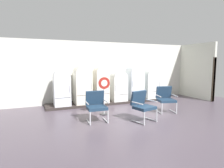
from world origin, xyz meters
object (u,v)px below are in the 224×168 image
(refrigerator_4, at_px, (135,81))
(armchair_right, at_px, (165,98))
(armchair_left, at_px, (96,104))
(sign_stand, at_px, (104,97))
(refrigerator_5, at_px, (151,82))
(armchair_center, at_px, (142,104))
(refrigerator_2, at_px, (101,83))
(refrigerator_1, at_px, (83,83))
(refrigerator_3, at_px, (119,85))
(refrigerator_0, at_px, (62,87))

(refrigerator_4, xyz_separation_m, armchair_right, (0.12, -2.13, -0.43))
(armchair_left, bearing_deg, sign_stand, 50.65)
(refrigerator_5, relative_size, armchair_right, 1.55)
(armchair_right, height_order, armchair_center, same)
(refrigerator_5, bearing_deg, refrigerator_2, -179.54)
(refrigerator_4, bearing_deg, sign_stand, -143.26)
(refrigerator_1, height_order, refrigerator_3, refrigerator_1)
(refrigerator_3, xyz_separation_m, refrigerator_4, (0.86, 0.04, 0.14))
(refrigerator_0, relative_size, refrigerator_4, 0.91)
(refrigerator_1, relative_size, armchair_left, 1.72)
(refrigerator_0, relative_size, refrigerator_1, 0.90)
(refrigerator_3, height_order, refrigerator_5, refrigerator_5)
(refrigerator_2, height_order, sign_stand, refrigerator_2)
(refrigerator_2, distance_m, armchair_right, 2.82)
(refrigerator_5, bearing_deg, armchair_center, -128.35)
(refrigerator_0, bearing_deg, refrigerator_5, 0.34)
(refrigerator_2, height_order, refrigerator_4, refrigerator_4)
(armchair_center, bearing_deg, refrigerator_3, 81.16)
(refrigerator_3, xyz_separation_m, refrigerator_5, (1.76, 0.03, 0.05))
(refrigerator_2, height_order, refrigerator_5, refrigerator_2)
(refrigerator_4, xyz_separation_m, armchair_center, (-1.28, -2.76, -0.43))
(refrigerator_5, xyz_separation_m, armchair_right, (-0.78, -2.13, -0.35))
(refrigerator_3, bearing_deg, refrigerator_0, 179.81)
(refrigerator_2, bearing_deg, armchair_right, -49.09)
(refrigerator_2, relative_size, armchair_right, 1.68)
(armchair_left, height_order, armchair_right, same)
(refrigerator_1, distance_m, armchair_left, 2.26)
(refrigerator_4, relative_size, sign_stand, 1.21)
(refrigerator_0, height_order, armchair_right, refrigerator_0)
(refrigerator_0, xyz_separation_m, armchair_left, (0.75, -2.18, -0.35))
(armchair_right, distance_m, sign_stand, 2.34)
(refrigerator_0, xyz_separation_m, refrigerator_4, (3.40, 0.03, 0.08))
(armchair_left, relative_size, armchair_center, 1.00)
(refrigerator_3, distance_m, armchair_center, 2.77)
(armchair_right, xyz_separation_m, armchair_center, (-1.40, -0.63, 0.00))
(refrigerator_3, distance_m, armchair_right, 2.33)
(refrigerator_3, bearing_deg, refrigerator_2, 179.15)
(armchair_left, bearing_deg, refrigerator_2, 66.74)
(refrigerator_2, relative_size, armchair_center, 1.68)
(refrigerator_3, xyz_separation_m, sign_stand, (-1.29, -1.57, -0.20))
(armchair_right, height_order, sign_stand, sign_stand)
(sign_stand, bearing_deg, armchair_right, -13.02)
(armchair_right, bearing_deg, refrigerator_4, 93.22)
(refrigerator_4, distance_m, refrigerator_5, 0.90)
(refrigerator_5, distance_m, armchair_center, 3.53)
(refrigerator_0, relative_size, refrigerator_5, 1.00)
(refrigerator_0, bearing_deg, refrigerator_1, 2.18)
(armchair_center, bearing_deg, refrigerator_0, 127.81)
(sign_stand, bearing_deg, refrigerator_4, 36.74)
(refrigerator_3, xyz_separation_m, armchair_center, (-0.42, -2.72, -0.29))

